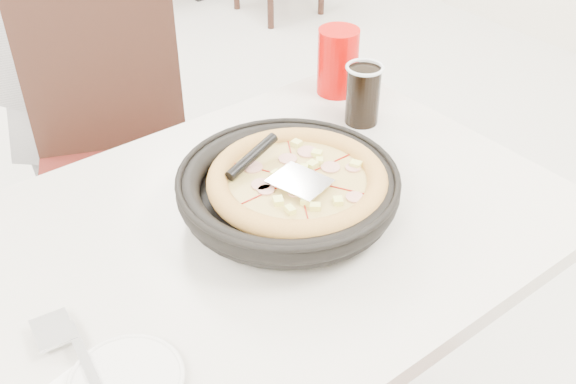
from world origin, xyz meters
TOP-DOWN VIEW (x-y plane):
  - floor at (0.00, 0.00)m, footprint 7.00×7.00m
  - main_table at (0.30, -0.53)m, footprint 1.26×0.90m
  - chair_far at (0.32, 0.12)m, footprint 0.55×0.55m
  - trivet at (0.37, -0.51)m, footprint 0.14×0.14m
  - pizza_pan at (0.39, -0.54)m, footprint 0.42×0.42m
  - pizza at (0.40, -0.55)m, footprint 0.31×0.31m
  - pizza_server at (0.39, -0.57)m, footprint 0.10×0.12m
  - side_plate at (-0.03, -0.71)m, footprint 0.17×0.17m
  - fork at (-0.06, -0.64)m, footprint 0.03×0.15m
  - cola_glass at (0.73, -0.38)m, footprint 0.08×0.08m
  - red_cup at (0.78, -0.23)m, footprint 0.11×0.11m

SIDE VIEW (x-z plane):
  - floor at x=0.00m, z-range 0.00..0.00m
  - main_table at x=0.30m, z-range 0.00..0.75m
  - chair_far at x=0.32m, z-range 0.00..0.95m
  - side_plate at x=-0.03m, z-range 0.75..0.77m
  - trivet at x=0.37m, z-range 0.75..0.79m
  - fork at x=-0.06m, z-range 0.77..0.77m
  - pizza_pan at x=0.39m, z-range 0.79..0.80m
  - pizza at x=0.40m, z-range 0.80..0.82m
  - cola_glass at x=0.73m, z-range 0.75..0.88m
  - red_cup at x=0.78m, z-range 0.75..0.91m
  - pizza_server at x=0.39m, z-range 0.84..0.84m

